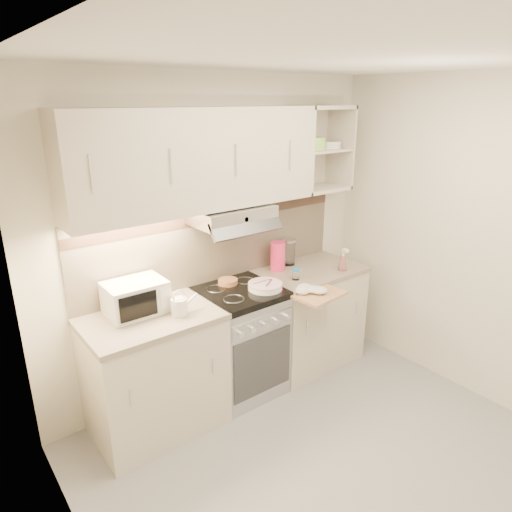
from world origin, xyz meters
The scene contains 17 objects.
ground centered at (0.00, 0.00, 0.00)m, with size 3.00×3.00×0.00m, color gray.
room_shell centered at (0.00, 0.37, 1.63)m, with size 3.04×2.84×2.52m.
base_cabinet_left centered at (-0.75, 1.10, 0.43)m, with size 0.90×0.60×0.86m, color beige.
worktop_left centered at (-0.75, 1.10, 0.88)m, with size 0.92×0.62×0.04m, color gray.
base_cabinet_right centered at (0.75, 1.10, 0.43)m, with size 0.90×0.60×0.86m, color beige.
worktop_right centered at (0.75, 1.10, 0.88)m, with size 0.92×0.62×0.04m, color gray.
electric_range centered at (0.00, 1.10, 0.45)m, with size 0.60×0.60×0.90m.
microwave centered at (-0.80, 1.21, 1.01)m, with size 0.40×0.30×0.23m.
watering_can centered at (-0.57, 1.00, 0.97)m, with size 0.22×0.11×0.19m.
plate_stack centered at (0.16, 0.99, 0.93)m, with size 0.27×0.27×0.06m.
bread_loaf centered at (-0.01, 1.25, 0.92)m, with size 0.16×0.16×0.04m, color tan.
pink_pitcher centered at (0.51, 1.25, 1.03)m, with size 0.13×0.13×0.25m.
glass_jar centered at (0.68, 1.30, 1.02)m, with size 0.12×0.12×0.23m.
spice_jar centered at (0.48, 0.99, 0.95)m, with size 0.06×0.06×0.10m.
spray_bottle centered at (0.95, 0.90, 0.98)m, with size 0.08×0.08×0.21m.
cutting_board centered at (0.46, 0.74, 0.87)m, with size 0.39×0.35×0.02m, color tan.
dish_towel centered at (0.41, 0.76, 0.91)m, with size 0.24×0.21×0.07m, color white, non-canonical shape.
Camera 1 is at (-1.89, -1.56, 2.30)m, focal length 32.00 mm.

